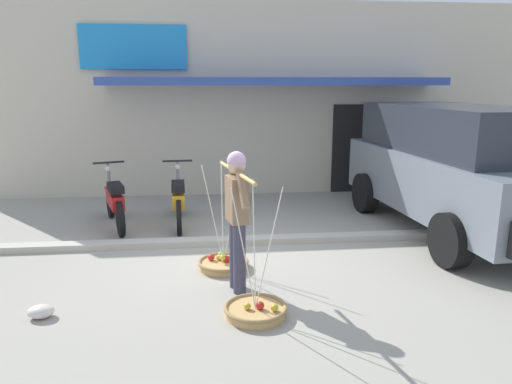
% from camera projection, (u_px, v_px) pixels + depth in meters
% --- Properties ---
extents(ground_plane, '(90.00, 90.00, 0.00)m').
position_uv_depth(ground_plane, '(232.00, 260.00, 6.71)').
color(ground_plane, '#9E998C').
extents(sidewalk_curb, '(20.00, 0.24, 0.10)m').
position_uv_depth(sidewalk_curb, '(229.00, 241.00, 7.38)').
color(sidewalk_curb, '#BAB4A5').
rests_on(sidewalk_curb, ground).
extents(fruit_vendor, '(0.34, 1.39, 1.70)m').
position_uv_depth(fruit_vendor, '(237.00, 212.00, 5.54)').
color(fruit_vendor, '#38384C').
rests_on(fruit_vendor, ground).
extents(fruit_basket_left_side, '(0.69, 0.69, 1.45)m').
position_uv_depth(fruit_basket_left_side, '(223.00, 263.00, 6.39)').
color(fruit_basket_left_side, tan).
rests_on(fruit_basket_left_side, ground).
extents(fruit_basket_right_side, '(0.69, 0.69, 1.45)m').
position_uv_depth(fruit_basket_right_side, '(256.00, 310.00, 5.08)').
color(fruit_basket_right_side, tan).
rests_on(fruit_basket_right_side, ground).
extents(motorcycle_nearest_shop, '(0.72, 1.75, 1.09)m').
position_uv_depth(motorcycle_nearest_shop, '(115.00, 202.00, 8.20)').
color(motorcycle_nearest_shop, black).
rests_on(motorcycle_nearest_shop, ground).
extents(motorcycle_second_in_row, '(0.54, 1.82, 1.09)m').
position_uv_depth(motorcycle_second_in_row, '(179.00, 200.00, 8.34)').
color(motorcycle_second_in_row, black).
rests_on(motorcycle_second_in_row, ground).
extents(parked_truck, '(2.41, 4.92, 2.10)m').
position_uv_depth(parked_truck, '(456.00, 165.00, 7.83)').
color(parked_truck, slate).
rests_on(parked_truck, ground).
extents(storefront_building, '(13.00, 6.00, 4.20)m').
position_uv_depth(storefront_building, '(259.00, 97.00, 12.83)').
color(storefront_building, beige).
rests_on(storefront_building, ground).
extents(plastic_litter_bag, '(0.28, 0.22, 0.14)m').
position_uv_depth(plastic_litter_bag, '(41.00, 311.00, 5.05)').
color(plastic_litter_bag, silver).
rests_on(plastic_litter_bag, ground).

